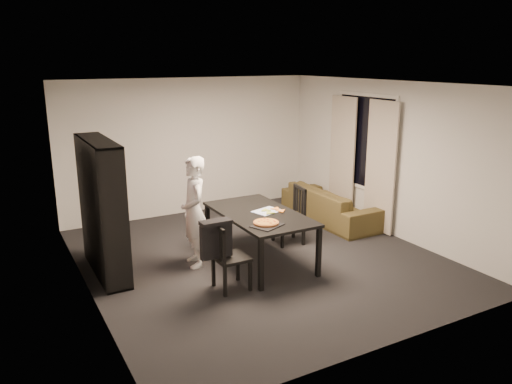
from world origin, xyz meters
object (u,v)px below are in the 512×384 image
person (194,212)px  sofa (330,205)px  chair_left (225,253)px  baking_tray (267,225)px  chair_right (293,211)px  pepperoni_pizza (266,223)px  bookshelf (102,208)px  dining_table (259,217)px

person → sofa: size_ratio=0.76×
chair_left → person: person is taller
baking_tray → chair_left: bearing=-175.3°
chair_left → sofa: chair_left is taller
chair_right → pepperoni_pizza: 1.45m
pepperoni_pizza → chair_left: bearing=-170.6°
chair_left → baking_tray: size_ratio=2.27×
person → baking_tray: (0.68, -0.92, -0.04)m
chair_right → baking_tray: 1.50m
bookshelf → chair_left: 1.86m
chair_right → sofa: size_ratio=0.44×
person → pepperoni_pizza: person is taller
sofa → chair_right: bearing=116.6°
baking_tray → pepperoni_pizza: size_ratio=1.14×
dining_table → baking_tray: bearing=-109.0°
person → baking_tray: 1.14m
dining_table → chair_right: chair_right is taller
pepperoni_pizza → chair_right: bearing=41.7°
sofa → dining_table: bearing=116.5°
chair_left → pepperoni_pizza: chair_left is taller
bookshelf → chair_left: bearing=-47.0°
dining_table → chair_left: chair_left is taller
sofa → person: bearing=103.3°
person → sofa: person is taller
chair_left → baking_tray: (0.66, 0.05, 0.25)m
baking_tray → sofa: size_ratio=0.19×
dining_table → sofa: (2.11, 1.05, -0.38)m
baking_tray → pepperoni_pizza: 0.06m
dining_table → person: size_ratio=1.13×
dining_table → pepperoni_pizza: 0.55m
bookshelf → sofa: bookshelf is taller
bookshelf → chair_right: (2.97, -0.26, -0.41)m
dining_table → pepperoni_pizza: (-0.18, -0.51, 0.09)m
chair_right → sofa: chair_right is taller
bookshelf → sofa: (4.19, 0.35, -0.64)m
chair_right → person: (-1.76, -0.09, 0.27)m
sofa → bookshelf: bearing=94.8°
chair_right → sofa: bearing=124.1°
chair_left → baking_tray: 0.70m
dining_table → person: bearing=158.5°
bookshelf → chair_right: 3.01m
chair_left → sofa: 3.40m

